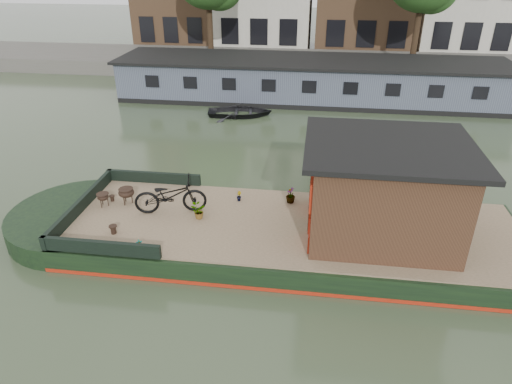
# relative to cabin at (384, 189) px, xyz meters

# --- Properties ---
(ground) EXTENTS (120.00, 120.00, 0.00)m
(ground) POSITION_rel_cabin_xyz_m (-2.19, 0.00, -1.88)
(ground) COLOR #2E3C26
(ground) RESTS_ON ground
(houseboat_hull) EXTENTS (14.01, 4.02, 0.60)m
(houseboat_hull) POSITION_rel_cabin_xyz_m (-3.52, 0.00, -1.60)
(houseboat_hull) COLOR black
(houseboat_hull) RESTS_ON ground
(houseboat_deck) EXTENTS (11.80, 3.80, 0.05)m
(houseboat_deck) POSITION_rel_cabin_xyz_m (-2.19, 0.00, -1.25)
(houseboat_deck) COLOR #897154
(houseboat_deck) RESTS_ON houseboat_hull
(bow_bulwark) EXTENTS (3.00, 4.00, 0.35)m
(bow_bulwark) POSITION_rel_cabin_xyz_m (-7.25, 0.00, -1.05)
(bow_bulwark) COLOR black
(bow_bulwark) RESTS_ON houseboat_deck
(cabin) EXTENTS (4.00, 3.50, 2.42)m
(cabin) POSITION_rel_cabin_xyz_m (0.00, 0.00, 0.00)
(cabin) COLOR black
(cabin) RESTS_ON houseboat_deck
(bicycle) EXTENTS (2.07, 1.13, 1.03)m
(bicycle) POSITION_rel_cabin_xyz_m (-5.58, 0.23, -0.71)
(bicycle) COLOR black
(bicycle) RESTS_ON houseboat_deck
(potted_plant_b) EXTENTS (0.17, 0.19, 0.29)m
(potted_plant_b) POSITION_rel_cabin_xyz_m (-3.84, 1.13, -1.08)
(potted_plant_b) COLOR brown
(potted_plant_b) RESTS_ON houseboat_deck
(potted_plant_c) EXTENTS (0.43, 0.38, 0.43)m
(potted_plant_c) POSITION_rel_cabin_xyz_m (-4.76, -0.01, -1.01)
(potted_plant_c) COLOR #AC3632
(potted_plant_c) RESTS_ON houseboat_deck
(potted_plant_d) EXTENTS (0.30, 0.30, 0.47)m
(potted_plant_d) POSITION_rel_cabin_xyz_m (-2.35, 1.22, -0.99)
(potted_plant_d) COLOR maroon
(potted_plant_d) RESTS_ON houseboat_deck
(potted_plant_e) EXTENTS (0.20, 0.19, 0.31)m
(potted_plant_e) POSITION_rel_cabin_xyz_m (-5.78, -1.70, -1.07)
(potted_plant_e) COLOR maroon
(potted_plant_e) RESTS_ON houseboat_deck
(brazier_front) EXTENTS (0.45, 0.45, 0.40)m
(brazier_front) POSITION_rel_cabin_xyz_m (-7.59, 0.29, -1.03)
(brazier_front) COLOR black
(brazier_front) RESTS_ON houseboat_deck
(brazier_rear) EXTENTS (0.55, 0.55, 0.47)m
(brazier_rear) POSITION_rel_cabin_xyz_m (-6.99, 0.53, -0.99)
(brazier_rear) COLOR black
(brazier_rear) RESTS_ON houseboat_deck
(bollard_port) EXTENTS (0.16, 0.16, 0.18)m
(bollard_port) POSITION_rel_cabin_xyz_m (-7.48, 0.60, -1.14)
(bollard_port) COLOR black
(bollard_port) RESTS_ON houseboat_deck
(bollard_stbd) EXTENTS (0.20, 0.20, 0.23)m
(bollard_stbd) POSITION_rel_cabin_xyz_m (-6.74, -1.04, -1.11)
(bollard_stbd) COLOR black
(bollard_stbd) RESTS_ON houseboat_deck
(dinghy) EXTENTS (3.38, 2.62, 0.64)m
(dinghy) POSITION_rel_cabin_xyz_m (-5.43, 10.74, -1.56)
(dinghy) COLOR black
(dinghy) RESTS_ON ground
(far_houseboat) EXTENTS (20.40, 4.40, 2.11)m
(far_houseboat) POSITION_rel_cabin_xyz_m (-2.19, 14.00, -0.91)
(far_houseboat) COLOR #474F5E
(far_houseboat) RESTS_ON ground
(quay) EXTENTS (60.00, 6.00, 0.90)m
(quay) POSITION_rel_cabin_xyz_m (-2.19, 20.50, -1.43)
(quay) COLOR #47443F
(quay) RESTS_ON ground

